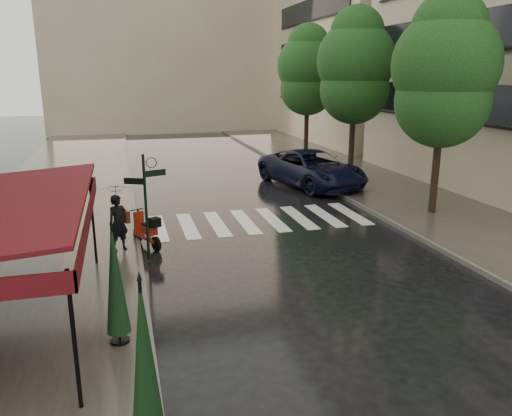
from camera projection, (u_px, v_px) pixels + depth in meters
name	position (u px, v px, depth m)	size (l,w,h in m)	color
ground	(207.00, 297.00, 12.13)	(120.00, 120.00, 0.00)	black
sidewalk_near	(61.00, 195.00, 22.17)	(6.00, 60.00, 0.12)	#38332D
sidewalk_far	(363.00, 177.00, 25.88)	(5.50, 60.00, 0.12)	#38332D
curb_near	(132.00, 190.00, 22.94)	(0.12, 60.00, 0.16)	#595651
curb_far	(313.00, 180.00, 25.18)	(0.12, 60.00, 0.16)	#595651
crosswalk	(259.00, 220.00, 18.47)	(7.85, 3.20, 0.01)	silver
signpost	(146.00, 198.00, 14.15)	(1.17, 0.29, 3.10)	black
haussmann_far	(360.00, 20.00, 38.12)	(8.00, 16.00, 18.50)	tan
backdrop_building	(167.00, 21.00, 45.72)	(22.00, 6.00, 20.00)	tan
tree_near	(445.00, 72.00, 17.83)	(3.80, 3.80, 7.99)	black
tree_mid	(355.00, 67.00, 24.26)	(3.80, 3.80, 8.34)	black
tree_far	(308.00, 71.00, 30.87)	(3.80, 3.80, 8.16)	black
pedestrian_with_umbrella	(117.00, 197.00, 14.60)	(1.37, 1.38, 2.47)	black
scooter	(147.00, 231.00, 15.55)	(0.89, 1.55, 1.10)	black
parked_car	(311.00, 169.00, 23.99)	(2.83, 6.14, 1.71)	black
parasol_front	(145.00, 370.00, 6.31)	(0.50, 0.50, 2.80)	black
parasol_back	(115.00, 279.00, 9.53)	(0.46, 0.46, 2.48)	black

